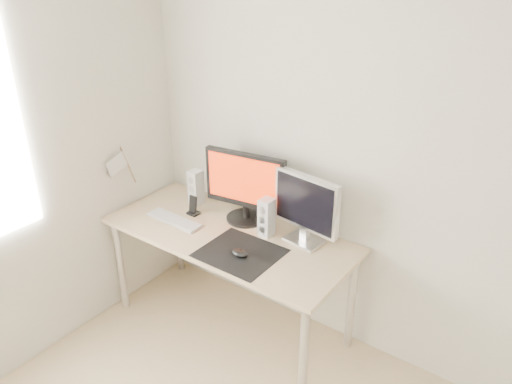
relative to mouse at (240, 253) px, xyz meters
The scene contains 11 objects.
wall_back 1.02m from the mouse, 37.55° to the left, with size 3.50×3.50×0.00m, color white.
mousepad 0.04m from the mouse, 123.69° to the left, with size 0.45×0.40×0.00m, color black.
mouse is the anchor object (origin of this frame).
desk 0.30m from the mouse, 142.21° to the left, with size 1.60×0.70×0.73m.
main_monitor 0.50m from the mouse, 122.63° to the left, with size 0.55×0.29×0.47m.
second_monitor 0.47m from the mouse, 59.18° to the left, with size 0.45×0.19×0.43m.
speaker_left 0.75m from the mouse, 151.30° to the left, with size 0.08×0.09×0.24m.
speaker_right 0.31m from the mouse, 93.14° to the left, with size 0.08×0.09×0.24m.
keyboard 0.61m from the mouse, behind, with size 0.42×0.13×0.02m.
phone_dock 0.61m from the mouse, 158.17° to the left, with size 0.07×0.06×0.13m.
pennant 1.05m from the mouse, behind, with size 0.01×0.23×0.29m.
Camera 1 is at (0.79, -0.70, 2.32)m, focal length 35.00 mm.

